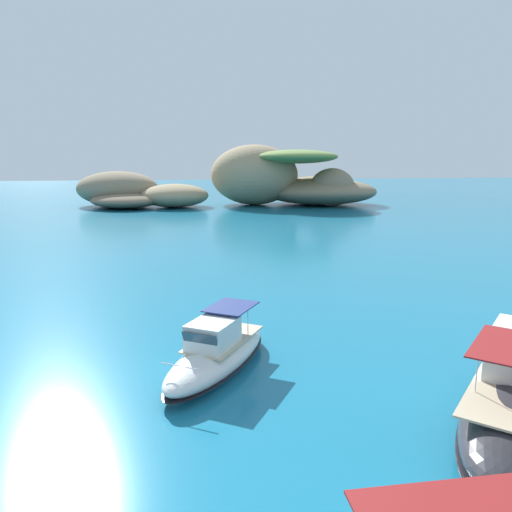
% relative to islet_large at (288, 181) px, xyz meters
% --- Properties ---
extents(islet_large, '(35.23, 26.03, 10.47)m').
position_rel_islet_large_xyz_m(islet_large, '(0.00, 0.00, 0.00)').
color(islet_large, '#9E8966').
rests_on(islet_large, ground).
extents(islet_small, '(25.39, 20.37, 5.92)m').
position_rel_islet_large_xyz_m(islet_small, '(-26.78, 1.37, -1.79)').
color(islet_small, '#9E8966').
rests_on(islet_small, ground).
extents(motorboat_white, '(5.50, 6.84, 2.15)m').
position_rel_islet_large_xyz_m(motorboat_white, '(-19.97, -67.16, -3.48)').
color(motorboat_white, white).
rests_on(motorboat_white, ground).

